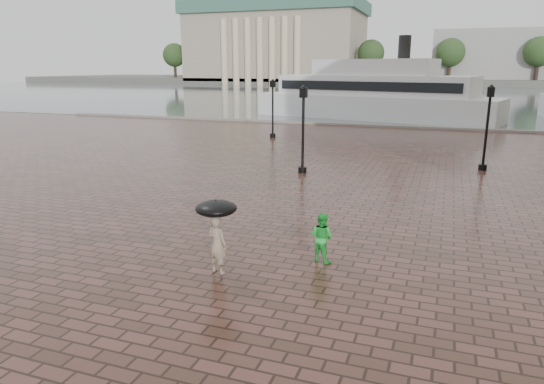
{
  "coord_description": "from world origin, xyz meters",
  "views": [
    {
      "loc": [
        1.03,
        -14.11,
        5.4
      ],
      "look_at": [
        -4.25,
        0.46,
        1.4
      ],
      "focal_mm": 32.0,
      "sensor_mm": 36.0,
      "label": 1
    }
  ],
  "objects_px": {
    "adult_pedestrian": "(217,245)",
    "child_pedestrian": "(322,237)",
    "street_lamps": "(343,119)",
    "ferry_near": "(373,95)"
  },
  "relations": [
    {
      "from": "child_pedestrian",
      "to": "ferry_near",
      "type": "bearing_deg",
      "value": -61.82
    },
    {
      "from": "adult_pedestrian",
      "to": "child_pedestrian",
      "type": "xyz_separation_m",
      "value": [
        2.43,
        1.74,
        -0.08
      ]
    },
    {
      "from": "child_pedestrian",
      "to": "adult_pedestrian",
      "type": "bearing_deg",
      "value": 57.15
    },
    {
      "from": "street_lamps",
      "to": "ferry_near",
      "type": "bearing_deg",
      "value": 94.18
    },
    {
      "from": "adult_pedestrian",
      "to": "child_pedestrian",
      "type": "distance_m",
      "value": 2.99
    },
    {
      "from": "street_lamps",
      "to": "adult_pedestrian",
      "type": "bearing_deg",
      "value": -88.44
    },
    {
      "from": "street_lamps",
      "to": "child_pedestrian",
      "type": "distance_m",
      "value": 17.09
    },
    {
      "from": "child_pedestrian",
      "to": "ferry_near",
      "type": "xyz_separation_m",
      "value": [
        -4.67,
        40.55,
        1.84
      ]
    },
    {
      "from": "street_lamps",
      "to": "adult_pedestrian",
      "type": "distance_m",
      "value": 18.56
    },
    {
      "from": "adult_pedestrian",
      "to": "child_pedestrian",
      "type": "bearing_deg",
      "value": -130.4
    }
  ]
}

